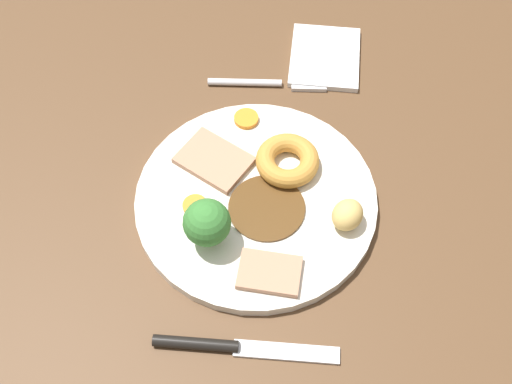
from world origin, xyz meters
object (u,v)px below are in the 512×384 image
Objects in this scene: carrot_coin_back at (246,119)px; folded_napkin at (325,57)px; roast_potato_left at (347,215)px; fork at (271,83)px; yorkshire_pudding at (287,161)px; meat_slice_main at (269,273)px; carrot_coin_front at (195,205)px; dinner_plate at (256,200)px; knife at (229,347)px; meat_slice_under at (214,160)px; broccoli_floret at (207,223)px.

carrot_coin_back is 15.52cm from folded_napkin.
fork is at bearing -152.99° from roast_potato_left.
yorkshire_pudding is 13.98cm from fork.
carrot_coin_front is (-7.24, -9.04, -0.20)cm from meat_slice_main.
fork is 8.53cm from folded_napkin.
roast_potato_left is at bearing 8.19° from folded_napkin.
carrot_coin_back is 0.19× the size of fork.
yorkshire_pudding is (-4.59, 3.07, 1.80)cm from dinner_plate.
fork is 0.83× the size of knife.
meat_slice_under is 2.86× the size of carrot_coin_front.
meat_slice_main is at bearing 65.86° from knife.
roast_potato_left is (-7.18, 7.62, 1.17)cm from meat_slice_main.
carrot_coin_back is 0.50× the size of broccoli_floret.
folded_napkin is (-32.73, 3.94, -1.40)cm from meat_slice_main.
knife is (27.88, 1.80, -1.23)cm from carrot_coin_back.
carrot_coin_front reaches higher than folded_napkin.
carrot_coin_back reaches higher than dinner_plate.
dinner_plate is at bearing -94.55° from fork.
folded_napkin is at bearing 169.93° from yorkshire_pudding.
yorkshire_pudding is 0.48× the size of fork.
carrot_coin_back is (-6.63, 2.90, -0.12)cm from meat_slice_under.
dinner_plate is 3.42× the size of meat_slice_under.
knife is (21.68, -3.74, -2.05)cm from yorkshire_pudding.
fork is at bearing -174.47° from meat_slice_main.
roast_potato_left is at bearing 133.32° from meat_slice_main.
folded_napkin is (-40.55, 7.09, -0.05)cm from knife.
fork is (-20.12, -10.26, -2.58)cm from roast_potato_left.
carrot_coin_front reaches higher than knife.
roast_potato_left is (2.10, 10.10, 2.27)cm from dinner_plate.
carrot_coin_front reaches higher than fork.
meat_slice_under is 14.87cm from fork.
meat_slice_main is 8.53cm from knife.
roast_potato_left is at bearing 67.95° from meat_slice_under.
meat_slice_main is 2.32× the size of carrot_coin_front.
yorkshire_pudding is 11.72cm from carrot_coin_front.
yorkshire_pudding is at bearing 92.89° from meat_slice_under.
folded_napkin is at bearing 144.94° from carrot_coin_back.
meat_slice_under is at bearing -127.85° from dinner_plate.
folded_napkin is at bearing 148.58° from meat_slice_under.
broccoli_floret is 0.54× the size of folded_napkin.
meat_slice_main is 0.59× the size of folded_napkin.
fork is at bearing 162.30° from carrot_coin_back.
meat_slice_under is at bearing -87.11° from yorkshire_pudding.
knife is 41.16cm from folded_napkin.
carrot_coin_back reaches higher than folded_napkin.
carrot_coin_back reaches higher than carrot_coin_front.
dinner_plate reaches higher than folded_napkin.
carrot_coin_front is (-0.06, -16.65, -1.37)cm from roast_potato_left.
meat_slice_under is 2.68× the size of carrot_coin_back.
broccoli_floret is at bearing -75.42° from roast_potato_left.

